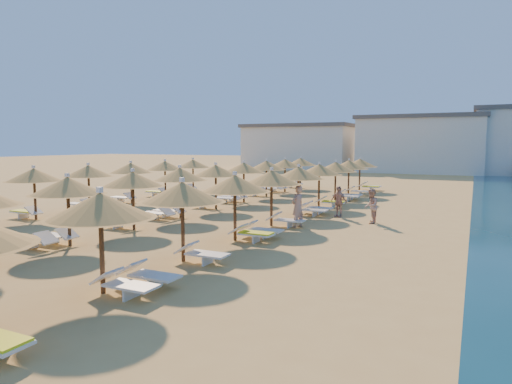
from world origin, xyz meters
The scene contains 9 objects.
ground centered at (0.00, 0.00, 0.00)m, with size 220.00×220.00×0.00m, color tan.
hotel_blocks centered at (3.71, 46.21, 3.70)m, with size 46.21×9.25×8.10m.
parasol_row_east centered at (1.88, 2.25, 2.15)m, with size 2.75×37.33×2.66m.
parasol_row_west centered at (-3.08, 2.25, 2.15)m, with size 2.75×37.33×2.66m.
parasol_row_inland centered at (-9.19, 2.25, 2.15)m, with size 2.75×23.50×2.66m.
loungers centered at (-2.18, 2.20, 0.34)m, with size 14.18×36.12×0.66m.
beachgoer_a centered at (3.05, 2.48, 0.93)m, with size 0.68×0.44×1.86m, color tan.
beachgoer_b centered at (5.80, 4.85, 0.81)m, with size 0.79×0.61×1.62m, color tan.
beachgoer_c centered at (3.93, 6.03, 0.79)m, with size 0.92×0.39×1.58m, color tan.
Camera 1 is at (10.09, -16.40, 3.71)m, focal length 32.00 mm.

